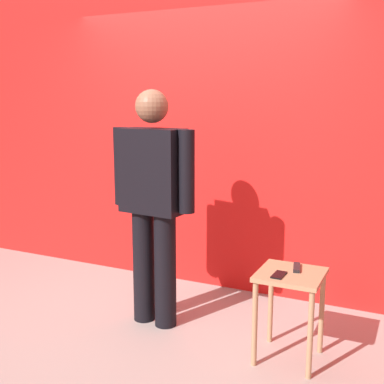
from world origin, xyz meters
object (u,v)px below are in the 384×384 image
(standing_person, at_px, (153,197))
(cell_phone, at_px, (279,275))
(side_table, at_px, (290,291))
(tv_remote, at_px, (297,267))

(standing_person, distance_m, cell_phone, 1.12)
(side_table, xyz_separation_m, cell_phone, (-0.05, -0.09, 0.13))
(standing_person, height_order, tv_remote, standing_person)
(standing_person, bearing_deg, cell_phone, -10.38)
(standing_person, height_order, cell_phone, standing_person)
(side_table, bearing_deg, cell_phone, -121.65)
(side_table, relative_size, cell_phone, 4.23)
(standing_person, height_order, side_table, standing_person)
(side_table, xyz_separation_m, tv_remote, (0.02, 0.09, 0.14))
(side_table, bearing_deg, tv_remote, 78.21)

